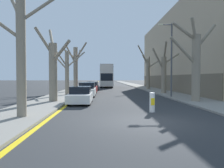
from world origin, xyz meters
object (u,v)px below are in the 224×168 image
Objects in this scene: street_tree_right_1 at (164,72)px; lamp_post at (170,56)px; traffic_bollard at (152,102)px; parked_car_1 at (87,90)px; parked_car_3 at (93,86)px; street_tree_left_3 at (75,67)px; parked_car_0 at (81,95)px; double_decker_bus at (106,75)px; street_tree_left_0 at (20,47)px; street_tree_left_1 at (53,67)px; street_tree_right_0 at (195,63)px; street_tree_left_2 at (67,71)px; parked_car_2 at (90,88)px; street_tree_right_2 at (148,71)px.

lamp_post reaches higher than street_tree_right_1.
traffic_bollard is (-4.62, -14.18, -2.13)m from street_tree_right_1.
parked_car_3 is (0.00, 11.72, -0.04)m from parked_car_1.
street_tree_left_3 is 15.35m from parked_car_0.
double_decker_bus is at bearing 70.84° from street_tree_left_3.
street_tree_left_1 is (-0.01, 6.92, -0.70)m from street_tree_left_0.
street_tree_left_1 is at bearing 177.24° from street_tree_right_0.
street_tree_left_3 is 18.62m from street_tree_right_0.
parked_car_0 is 0.56× the size of lamp_post.
street_tree_left_2 is at bearing 90.07° from street_tree_left_1.
street_tree_left_3 is (-0.03, 21.05, 0.08)m from street_tree_left_0.
street_tree_left_2 is 1.29× the size of parked_car_0.
street_tree_left_3 is at bearing 98.83° from parked_car_0.
parked_car_2 is at bearing 90.00° from parked_car_1.
street_tree_left_0 reaches higher than parked_car_3.
street_tree_right_1 is 5.54m from lamp_post.
parked_car_3 is at bearing 84.66° from street_tree_left_0.
parked_car_3 is (-9.14, 18.07, -2.51)m from street_tree_right_0.
double_decker_bus reaches higher than parked_car_3.
parked_car_2 is at bearing 78.66° from street_tree_left_1.
parked_car_2 is (0.00, 12.21, 0.04)m from parked_car_0.
traffic_bollard is (6.93, 1.74, -2.97)m from street_tree_left_0.
traffic_bollard is at bearing -100.87° from street_tree_right_2.
lamp_post is at bearing 19.09° from street_tree_left_1.
street_tree_right_2 reaches higher than parked_car_3.
double_decker_bus is at bearing 82.34° from street_tree_left_0.
street_tree_right_0 is at bearing -89.81° from street_tree_right_2.
street_tree_left_0 is 1.07× the size of street_tree_right_2.
parked_car_2 reaches higher than traffic_bollard.
parked_car_1 reaches higher than parked_car_3.
street_tree_left_1 is 0.62× the size of double_decker_bus.
street_tree_left_0 is 13.24m from parked_car_1.
street_tree_right_0 reaches higher than parked_car_0.
lamp_post is at bearing 66.83° from traffic_bollard.
traffic_bollard is (4.64, -10.98, -0.13)m from parked_car_1.
double_decker_bus is at bearing 124.97° from street_tree_right_2.
parked_car_2 is at bearing -98.31° from double_decker_bus.
street_tree_right_1 is 15.06m from traffic_bollard.
double_decker_bus is (-6.79, 28.08, -0.59)m from street_tree_right_0.
street_tree_left_2 reaches higher than parked_car_1.
street_tree_left_1 is 1.45× the size of parked_car_3.
street_tree_right_2 is at bearing 35.40° from parked_car_2.
street_tree_right_1 is (11.55, 15.92, -0.84)m from street_tree_left_0.
street_tree_right_0 is at bearing -32.66° from street_tree_left_2.
street_tree_left_3 is 1.52× the size of parked_car_1.
parked_car_0 is 3.66× the size of traffic_bollard.
street_tree_left_1 is 1.03× the size of street_tree_right_1.
street_tree_right_2 is at bearing -55.03° from double_decker_bus.
street_tree_right_2 is at bearing 2.46° from parked_car_3.
street_tree_left_3 reaches higher than street_tree_left_2.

